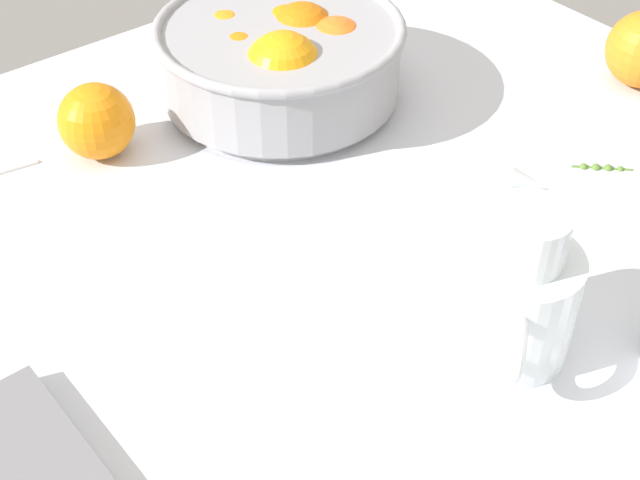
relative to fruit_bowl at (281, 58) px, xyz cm
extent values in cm
cube|color=silver|center=(-14.19, -25.23, -6.82)|extent=(115.00, 100.95, 3.00)
cylinder|color=#99999E|center=(-0.04, 0.03, -4.72)|extent=(24.31, 24.31, 1.20)
cylinder|color=#99999E|center=(-0.04, 0.03, -0.27)|extent=(26.43, 26.43, 7.70)
torus|color=#99999E|center=(-0.04, 0.03, 3.58)|extent=(27.63, 27.63, 1.20)
sphere|color=orange|center=(3.81, 0.95, 0.58)|extent=(8.39, 8.39, 8.39)
sphere|color=orange|center=(3.09, 2.62, 0.73)|extent=(6.69, 6.69, 6.69)
sphere|color=orange|center=(-2.83, 6.38, 0.08)|extent=(7.43, 7.43, 7.43)
sphere|color=orange|center=(-4.40, 1.36, 0.23)|extent=(7.01, 7.01, 7.01)
sphere|color=orange|center=(-3.28, -0.27, -0.22)|extent=(7.50, 7.50, 7.50)
sphere|color=orange|center=(-2.86, -4.40, 1.40)|extent=(8.53, 8.53, 8.53)
sphere|color=orange|center=(5.22, -3.23, 0.13)|extent=(8.25, 8.25, 8.25)
cylinder|color=white|center=(-8.05, -41.66, -0.49)|extent=(9.73, 9.73, 9.65)
cylinder|color=white|center=(-8.05, -41.66, 6.51)|extent=(6.14, 6.14, 4.37)
cone|color=white|center=(-5.01, -38.96, 8.04)|extent=(4.09, 4.10, 2.80)
torus|color=white|center=(-12.28, -45.43, 0.47)|extent=(4.87, 4.51, 5.44)
cylinder|color=gold|center=(-8.05, -41.66, -2.24)|extent=(8.96, 8.96, 6.16)
sphere|color=orange|center=(-21.02, 3.44, -1.36)|extent=(7.92, 7.92, 7.92)
cylinder|color=#51742E|center=(17.86, -31.20, -5.17)|extent=(4.64, 4.56, 0.30)
sphere|color=#51742E|center=(19.19, -32.50, -5.02)|extent=(0.73, 0.73, 0.73)
sphere|color=#51742E|center=(18.30, -31.63, -5.02)|extent=(0.95, 0.95, 0.95)
sphere|color=#51742E|center=(17.42, -30.76, -5.02)|extent=(0.96, 0.96, 0.96)
sphere|color=#51742E|center=(16.53, -29.90, -5.02)|extent=(0.88, 0.88, 0.88)
camera|label=1|loc=(-51.40, -71.23, 49.94)|focal=50.44mm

